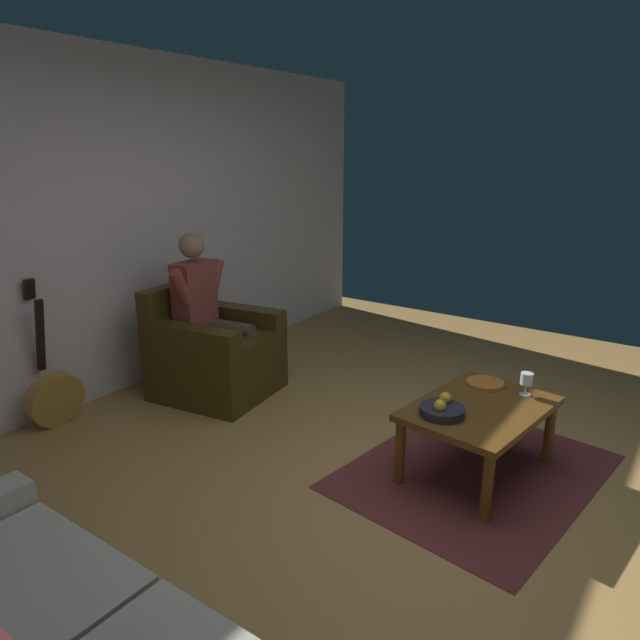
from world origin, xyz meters
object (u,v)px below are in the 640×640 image
armchair (213,354)px  wine_glass_near (527,380)px  fruit_bowl (442,409)px  coffee_table (479,415)px  decorative_dish (485,383)px  person_seated (209,311)px  guitar (54,394)px

armchair → wine_glass_near: bearing=90.1°
wine_glass_near → fruit_bowl: (0.55, -0.30, -0.06)m
coffee_table → decorative_dish: bearing=-164.6°
coffee_table → decorative_dish: decorative_dish is taller
wine_glass_near → decorative_dish: (-0.01, -0.25, -0.08)m
coffee_table → fruit_bowl: (0.24, -0.13, 0.10)m
person_seated → fruit_bowl: (0.18, 2.04, -0.21)m
armchair → person_seated: size_ratio=0.74×
coffee_table → decorative_dish: (-0.31, -0.09, 0.07)m
guitar → wine_glass_near: size_ratio=7.30×
wine_glass_near → fruit_bowl: bearing=-28.5°
person_seated → fruit_bowl: person_seated is taller
decorative_dish → armchair: bearing=-79.7°
armchair → person_seated: person_seated is taller
coffee_table → guitar: guitar is taller
armchair → guitar: guitar is taller
decorative_dish → guitar: bearing=-60.6°
guitar → decorative_dish: size_ratio=4.46×
armchair → fruit_bowl: armchair is taller
person_seated → decorative_dish: person_seated is taller
fruit_bowl → decorative_dish: fruit_bowl is taller
coffee_table → armchair: bearing=-88.4°
fruit_bowl → armchair: bearing=-95.2°
guitar → fruit_bowl: bearing=109.3°
person_seated → guitar: size_ratio=1.22×
guitar → wine_glass_near: bearing=117.0°
guitar → decorative_dish: guitar is taller
person_seated → coffee_table: person_seated is taller
wine_glass_near → fruit_bowl: size_ratio=0.57×
wine_glass_near → armchair: bearing=-81.0°
decorative_dish → fruit_bowl: bearing=-4.6°
person_seated → coffee_table: 2.19m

